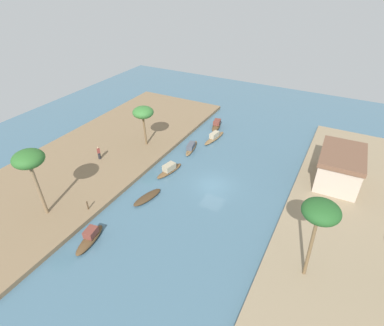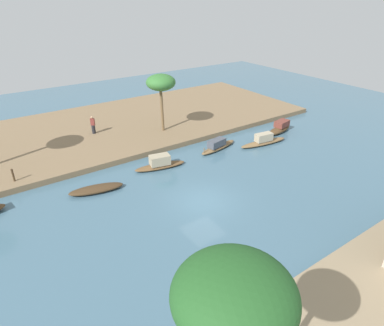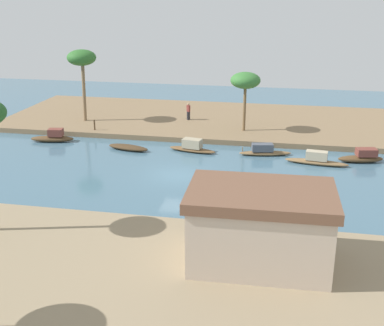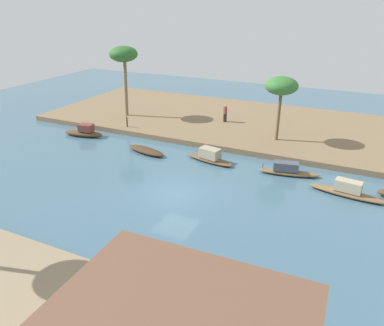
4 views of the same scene
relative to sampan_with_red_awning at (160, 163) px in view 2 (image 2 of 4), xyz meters
name	(u,v)px [view 2 (image 2 of 4)]	position (x,y,z in m)	size (l,w,h in m)	color
river_water	(203,201)	(-0.03, 5.83, -0.41)	(74.06, 74.06, 0.00)	#476B7F
riverbank_left	(111,127)	(-0.03, -10.25, -0.18)	(41.90, 15.72, 0.47)	#846B4C
sampan_with_red_awning	(160,163)	(0.00, 0.00, 0.00)	(4.26, 1.79, 1.12)	brown
sampan_upstream_small	(218,145)	(-6.03, -0.20, -0.04)	(4.40, 1.70, 0.99)	brown
sampan_midstream	(96,189)	(5.48, 0.57, -0.19)	(3.91, 1.88, 0.45)	#47331E
sampan_with_tall_canopy	(280,128)	(-13.77, 0.08, 0.02)	(3.73, 1.75, 1.12)	brown
sampan_downstream_large	(263,141)	(-10.19, 1.36, -0.04)	(4.99, 1.56, 1.09)	brown
person_on_near_bank	(93,126)	(2.16, -9.04, 0.80)	(0.48, 0.48, 1.72)	#232328
mooring_post	(13,175)	(10.05, -3.43, 0.55)	(0.14, 0.14, 0.98)	#4C3823
palm_tree_left_near	(161,83)	(-3.77, -6.07, 4.69)	(2.75, 2.75, 5.45)	brown
palm_tree_right_short	(234,299)	(7.72, 17.30, 6.46)	(2.68, 2.68, 7.27)	brown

